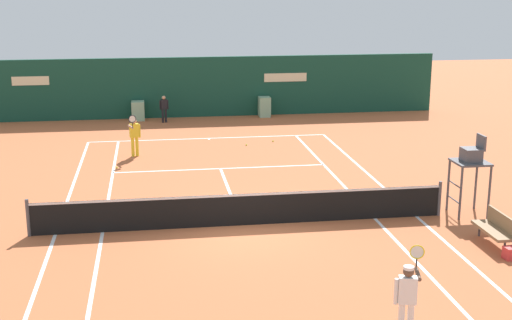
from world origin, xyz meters
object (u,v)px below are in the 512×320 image
(tennis_ball_near_service_line, at_px, (273,141))
(tennis_ball_mid_court, at_px, (246,145))
(umpire_chair, at_px, (471,161))
(player_near_side, at_px, (407,295))
(ball_kid_left_post, at_px, (164,107))
(player_bench, at_px, (496,227))
(player_on_baseline, at_px, (134,134))
(tennis_ball_by_sideline, at_px, (117,168))

(tennis_ball_near_service_line, height_order, tennis_ball_mid_court, same)
(umpire_chair, relative_size, player_near_side, 1.37)
(ball_kid_left_post, bearing_deg, umpire_chair, 109.18)
(ball_kid_left_post, relative_size, tennis_ball_near_service_line, 19.78)
(player_near_side, relative_size, tennis_ball_near_service_line, 26.55)
(player_bench, xyz_separation_m, ball_kid_left_post, (-8.40, 18.25, 0.26))
(player_near_side, bearing_deg, tennis_ball_mid_court, 106.63)
(player_bench, distance_m, tennis_ball_near_service_line, 13.70)
(umpire_chair, height_order, ball_kid_left_post, umpire_chair)
(player_on_baseline, relative_size, tennis_ball_near_service_line, 26.45)
(player_bench, height_order, tennis_ball_near_service_line, player_bench)
(ball_kid_left_post, bearing_deg, tennis_ball_by_sideline, 66.88)
(tennis_ball_mid_court, bearing_deg, player_near_side, -87.16)
(ball_kid_left_post, xyz_separation_m, tennis_ball_by_sideline, (-2.00, -8.65, -0.74))
(ball_kid_left_post, xyz_separation_m, tennis_ball_mid_court, (3.36, -5.64, -0.74))
(umpire_chair, relative_size, player_on_baseline, 1.37)
(umpire_chair, bearing_deg, tennis_ball_mid_court, 28.45)
(player_near_side, height_order, tennis_ball_by_sideline, player_near_side)
(player_on_baseline, xyz_separation_m, tennis_ball_by_sideline, (-0.66, -1.80, -0.89))
(player_on_baseline, bearing_deg, ball_kid_left_post, -119.40)
(tennis_ball_near_service_line, relative_size, tennis_ball_by_sideline, 1.00)
(umpire_chair, distance_m, tennis_ball_near_service_line, 11.49)
(player_bench, relative_size, tennis_ball_by_sideline, 23.47)
(player_near_side, xyz_separation_m, tennis_ball_near_service_line, (0.41, 17.70, -0.92))
(player_near_side, height_order, tennis_ball_mid_court, player_near_side)
(player_near_side, xyz_separation_m, tennis_ball_by_sideline, (-6.21, 14.14, -0.92))
(umpire_chair, height_order, tennis_ball_near_service_line, umpire_chair)
(tennis_ball_near_service_line, bearing_deg, player_near_side, -91.33)
(player_on_baseline, xyz_separation_m, player_near_side, (5.55, -15.94, 0.02))
(ball_kid_left_post, distance_m, tennis_ball_mid_court, 6.61)
(tennis_ball_near_service_line, bearing_deg, umpire_chair, -68.49)
(umpire_chair, xyz_separation_m, ball_kid_left_post, (-8.80, 15.67, -0.89))
(tennis_ball_near_service_line, distance_m, tennis_ball_mid_court, 1.38)
(ball_kid_left_post, distance_m, tennis_ball_by_sideline, 8.91)
(player_bench, xyz_separation_m, player_near_side, (-4.19, -4.54, 0.44))
(player_near_side, bearing_deg, tennis_ball_by_sideline, 127.49)
(player_bench, xyz_separation_m, tennis_ball_mid_court, (-5.04, 12.61, -0.48))
(ball_kid_left_post, height_order, tennis_ball_by_sideline, ball_kid_left_post)
(tennis_ball_by_sideline, bearing_deg, player_on_baseline, 69.80)
(umpire_chair, relative_size, tennis_ball_near_service_line, 36.24)
(player_bench, relative_size, player_near_side, 0.88)
(ball_kid_left_post, relative_size, tennis_ball_by_sideline, 19.78)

